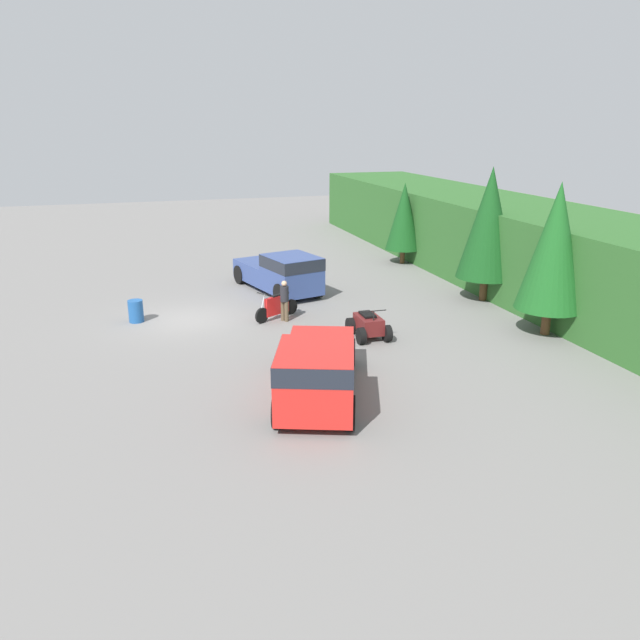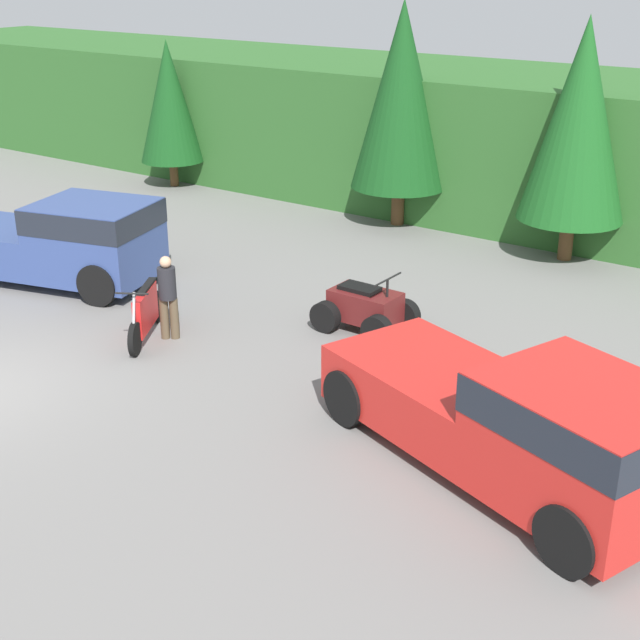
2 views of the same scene
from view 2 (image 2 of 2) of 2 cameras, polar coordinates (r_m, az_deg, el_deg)
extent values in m
cube|color=#2D6028|center=(27.03, 6.94, 11.81)|extent=(44.00, 6.00, 3.81)
cylinder|color=brown|center=(28.78, -9.33, 9.26)|extent=(0.27, 0.27, 0.80)
cone|color=#144719|center=(28.36, -9.61, 13.63)|extent=(1.96, 1.96, 3.64)
cylinder|color=brown|center=(24.29, 5.00, 7.33)|extent=(0.35, 0.35, 1.05)
cone|color=#144719|center=(23.71, 5.24, 14.12)|extent=(2.56, 2.56, 4.76)
cylinder|color=brown|center=(22.13, 15.48, 5.03)|extent=(0.34, 0.34, 1.01)
cone|color=#19561E|center=(21.50, 16.26, 12.17)|extent=(2.47, 2.47, 4.60)
cube|color=red|center=(11.82, 16.43, -7.75)|extent=(3.04, 2.75, 1.65)
cube|color=#1E232D|center=(11.56, 16.72, -5.43)|extent=(3.07, 2.77, 0.53)
cube|color=red|center=(13.64, 7.27, -4.49)|extent=(3.57, 2.94, 0.89)
cylinder|color=black|center=(11.18, 15.64, -13.33)|extent=(0.95, 0.57, 0.91)
cylinder|color=black|center=(14.93, 7.48, -3.05)|extent=(0.95, 0.57, 0.91)
cylinder|color=black|center=(13.87, 1.76, -4.96)|extent=(0.95, 0.57, 0.91)
cube|color=#334784|center=(19.93, -14.17, 4.97)|extent=(2.85, 2.57, 1.65)
cube|color=#1E232D|center=(19.78, -14.32, 6.46)|extent=(2.87, 2.59, 0.53)
cylinder|color=black|center=(20.52, -11.16, 3.91)|extent=(0.95, 0.50, 0.91)
cylinder|color=black|center=(19.07, -13.99, 2.22)|extent=(0.95, 0.50, 0.91)
cylinder|color=black|center=(16.57, -11.76, -1.21)|extent=(0.41, 0.59, 0.63)
cylinder|color=black|center=(18.02, -10.38, 0.87)|extent=(0.41, 0.59, 0.63)
cube|color=red|center=(17.20, -11.10, 0.63)|extent=(0.75, 1.12, 0.75)
cylinder|color=#B7B7BC|center=(16.45, -11.83, 0.25)|extent=(0.20, 0.30, 0.84)
cylinder|color=black|center=(16.30, -11.95, 1.67)|extent=(0.53, 0.34, 0.04)
cube|color=black|center=(17.24, -11.03, 2.13)|extent=(0.57, 0.83, 0.06)
cylinder|color=black|center=(17.41, 5.44, 0.33)|extent=(0.61, 0.23, 0.61)
cylinder|color=black|center=(16.63, 3.67, -0.71)|extent=(0.61, 0.23, 0.61)
cylinder|color=black|center=(18.00, 2.19, 1.18)|extent=(0.61, 0.23, 0.61)
cylinder|color=black|center=(17.24, 0.34, 0.21)|extent=(0.61, 0.23, 0.61)
cube|color=#5B1919|center=(17.23, 2.91, 0.93)|extent=(1.33, 0.79, 0.58)
cylinder|color=black|center=(16.82, 4.33, 2.05)|extent=(0.05, 0.05, 0.35)
cylinder|color=black|center=(16.76, 4.35, 2.61)|extent=(0.05, 0.94, 0.04)
cube|color=black|center=(17.18, 2.55, 2.06)|extent=(0.77, 0.45, 0.08)
cylinder|color=brown|center=(17.13, -9.31, 0.11)|extent=(0.24, 0.24, 0.81)
cylinder|color=brown|center=(17.16, -9.92, 0.11)|extent=(0.24, 0.24, 0.81)
cylinder|color=#232328|center=(16.89, -9.77, 2.35)|extent=(0.47, 0.47, 0.61)
sphere|color=tan|center=(16.76, -9.86, 3.68)|extent=(0.31, 0.31, 0.22)
camera|label=1|loc=(12.97, 100.31, -0.58)|focal=35.00mm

